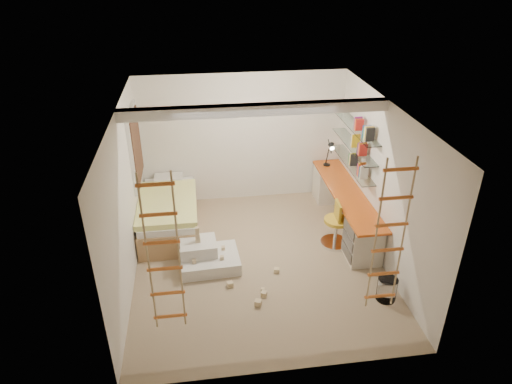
{
  "coord_description": "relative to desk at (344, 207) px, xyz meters",
  "views": [
    {
      "loc": [
        -0.88,
        -6.08,
        4.61
      ],
      "look_at": [
        0.0,
        0.3,
        1.15
      ],
      "focal_mm": 32.0,
      "sensor_mm": 36.0,
      "label": 1
    }
  ],
  "objects": [
    {
      "name": "play_platform",
      "position": [
        -2.58,
        -0.84,
        -0.24
      ],
      "size": [
        0.99,
        0.79,
        0.42
      ],
      "color": "silver",
      "rests_on": "floor"
    },
    {
      "name": "waste_bin",
      "position": [
        0.02,
        -2.03,
        -0.22
      ],
      "size": [
        0.29,
        0.29,
        0.36
      ],
      "primitive_type": "cylinder",
      "color": "white",
      "rests_on": "floor"
    },
    {
      "name": "desk",
      "position": [
        0.0,
        0.0,
        0.0
      ],
      "size": [
        0.56,
        2.8,
        0.75
      ],
      "color": "#CD5518",
      "rests_on": "floor"
    },
    {
      "name": "window_frame",
      "position": [
        -3.69,
        0.64,
        1.15
      ],
      "size": [
        0.06,
        1.15,
        1.35
      ],
      "primitive_type": "cube",
      "color": "white",
      "rests_on": "wall_left"
    },
    {
      "name": "rope_ladder_right",
      "position": [
        -0.37,
        -2.61,
        1.11
      ],
      "size": [
        0.41,
        0.04,
        2.13
      ],
      "primitive_type": null,
      "color": "orange",
      "rests_on": "ceiling"
    },
    {
      "name": "shelves",
      "position": [
        0.15,
        0.27,
        1.1
      ],
      "size": [
        0.25,
        1.8,
        0.71
      ],
      "color": "white",
      "rests_on": "wall_right"
    },
    {
      "name": "bed",
      "position": [
        -3.2,
        0.36,
        -0.07
      ],
      "size": [
        1.02,
        2.0,
        0.69
      ],
      "color": "#AD7F51",
      "rests_on": "floor"
    },
    {
      "name": "ceiling_beam",
      "position": [
        -1.72,
        -0.56,
        2.12
      ],
      "size": [
        4.0,
        0.18,
        0.16
      ],
      "primitive_type": "cube",
      "color": "white",
      "rests_on": "ceiling"
    },
    {
      "name": "books",
      "position": [
        0.15,
        0.27,
        1.19
      ],
      "size": [
        0.14,
        0.7,
        0.92
      ],
      "color": "white",
      "rests_on": "shelves"
    },
    {
      "name": "toy_blocks",
      "position": [
        -2.24,
        -1.18,
        -0.15
      ],
      "size": [
        1.36,
        1.23,
        0.69
      ],
      "color": "#CCB284",
      "rests_on": "floor"
    },
    {
      "name": "swivel_chair",
      "position": [
        -0.32,
        -0.55,
        -0.1
      ],
      "size": [
        0.53,
        0.53,
        0.84
      ],
      "color": "gold",
      "rests_on": "floor"
    },
    {
      "name": "rope_ladder_left",
      "position": [
        -3.07,
        -2.61,
        1.11
      ],
      "size": [
        0.41,
        0.04,
        2.13
      ],
      "primitive_type": null,
      "color": "orange",
      "rests_on": "ceiling"
    },
    {
      "name": "window_blind",
      "position": [
        -3.65,
        0.64,
        1.15
      ],
      "size": [
        0.02,
        1.0,
        1.2
      ],
      "primitive_type": "cube",
      "color": "#4C2D1E",
      "rests_on": "window_frame"
    },
    {
      "name": "task_lamp",
      "position": [
        -0.05,
        0.96,
        0.73
      ],
      "size": [
        0.14,
        0.36,
        0.57
      ],
      "color": "black",
      "rests_on": "desk"
    },
    {
      "name": "floor",
      "position": [
        -1.72,
        -0.86,
        -0.4
      ],
      "size": [
        4.5,
        4.5,
        0.0
      ],
      "primitive_type": "plane",
      "color": "#9D8665",
      "rests_on": "ground"
    }
  ]
}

